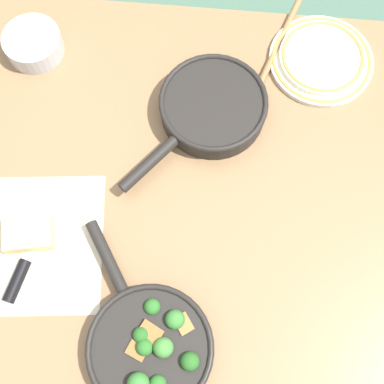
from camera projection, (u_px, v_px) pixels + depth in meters
ground_plane at (192, 264)px, 1.79m from camera, size 14.00×14.00×0.00m
dining_table_red at (192, 207)px, 1.19m from camera, size 1.11×0.94×0.72m
skillet_broccoli at (150, 346)px, 0.99m from camera, size 0.27×0.35×0.07m
skillet_eggs at (212, 108)px, 1.14m from camera, size 0.29×0.33×0.06m
wooden_spoon at (262, 80)px, 1.19m from camera, size 0.16×0.39×0.02m
parchment_sheet at (28, 244)px, 1.08m from camera, size 0.33×0.32×0.00m
grater_knife at (27, 259)px, 1.06m from camera, size 0.08×0.25×0.02m
cheese_block at (29, 234)px, 1.06m from camera, size 0.11×0.09×0.04m
dinner_plate_stack at (322, 59)px, 1.20m from camera, size 0.24×0.24×0.03m
prep_bowl_steel at (33, 44)px, 1.20m from camera, size 0.13×0.13×0.05m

